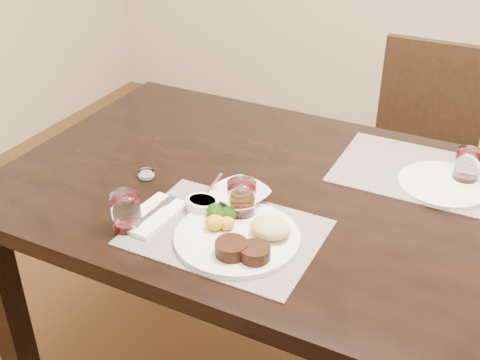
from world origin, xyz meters
The scene contains 14 objects.
dining_table centered at (0.00, 0.00, 0.67)m, with size 2.00×1.00×0.75m.
chair_far centered at (0.00, 0.93, 0.50)m, with size 0.42×0.42×0.90m.
placemat_near centered at (-0.25, -0.25, 0.75)m, with size 0.46×0.34×0.00m, color gray.
placemat_far centered at (0.10, 0.26, 0.75)m, with size 0.46×0.34×0.00m, color gray.
dinner_plate centered at (-0.20, -0.27, 0.77)m, with size 0.31×0.31×0.05m.
napkin_fork centered at (-0.45, -0.28, 0.76)m, with size 0.11×0.19×0.02m.
steak_knife centered at (-0.12, -0.30, 0.76)m, with size 0.04×0.24×0.01m.
cracker_bowl centered at (-0.28, -0.11, 0.77)m, with size 0.19×0.19×0.06m.
sauce_ramekin centered at (-0.35, -0.20, 0.77)m, with size 0.09×0.14×0.07m.
wine_glass_near centered at (-0.25, -0.18, 0.80)m, with size 0.07×0.07×0.10m.
far_plate centered at (0.18, 0.21, 0.76)m, with size 0.25×0.25×0.01m, color silver.
wine_glass_far centered at (0.23, 0.26, 0.80)m, with size 0.07×0.07×0.10m.
wine_glass_side centered at (-0.48, -0.35, 0.79)m, with size 0.07×0.07×0.10m.
salt_cellar centered at (-0.58, -0.12, 0.76)m, with size 0.05×0.05×0.02m.
Camera 1 is at (0.33, -1.32, 1.62)m, focal length 45.00 mm.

